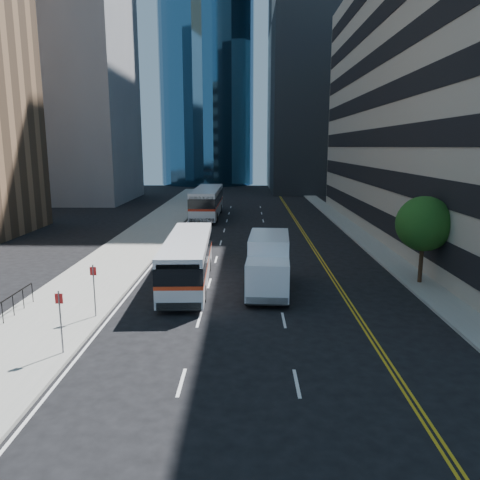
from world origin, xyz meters
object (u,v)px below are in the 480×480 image
Objects in this scene: bus_front at (188,259)px; bus_rear at (207,202)px; box_truck at (269,263)px; street_tree at (424,224)px.

bus_rear is at bearing 90.19° from bus_front.
box_truck is at bearing -77.95° from bus_rear.
street_tree reaches higher than bus_front.
box_truck is (5.85, -28.20, -0.19)m from bus_rear.
street_tree is 30.66m from bus_rear.
bus_front is at bearing -179.24° from street_tree.
bus_front is 26.95m from bus_rear.
bus_rear reaches higher than bus_front.
street_tree is 13.88m from bus_front.
box_truck is (4.69, -1.28, 0.09)m from bus_front.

